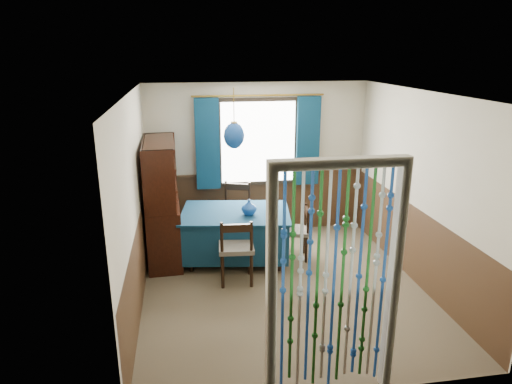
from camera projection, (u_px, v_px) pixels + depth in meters
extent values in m
plane|color=brown|center=(282.00, 287.00, 6.00)|extent=(4.00, 4.00, 0.00)
plane|color=silver|center=(286.00, 93.00, 5.26)|extent=(4.00, 4.00, 0.00)
plane|color=beige|center=(258.00, 160.00, 7.51)|extent=(3.60, 0.00, 3.60)
plane|color=beige|center=(337.00, 270.00, 3.74)|extent=(3.60, 0.00, 3.60)
plane|color=beige|center=(134.00, 204.00, 5.35)|extent=(0.00, 4.00, 4.00)
plane|color=beige|center=(420.00, 189.00, 5.90)|extent=(0.00, 4.00, 4.00)
plane|color=#3E2817|center=(258.00, 203.00, 7.72)|extent=(3.60, 0.00, 3.60)
plane|color=#3E2817|center=(332.00, 347.00, 3.98)|extent=(3.60, 0.00, 3.60)
plane|color=#3E2817|center=(141.00, 262.00, 5.58)|extent=(0.00, 4.00, 4.00)
plane|color=#3E2817|center=(413.00, 243.00, 6.12)|extent=(0.00, 4.00, 4.00)
cube|color=black|center=(258.00, 142.00, 7.38)|extent=(1.32, 0.12, 1.42)
cube|color=#0D2E47|center=(236.00, 233.00, 6.67)|extent=(1.62, 1.22, 0.59)
cube|color=#0D2E47|center=(235.00, 213.00, 6.58)|extent=(1.69, 1.29, 0.03)
cylinder|color=black|center=(192.00, 266.00, 6.41)|extent=(0.07, 0.07, 0.14)
cylinder|color=black|center=(279.00, 266.00, 6.42)|extent=(0.07, 0.07, 0.14)
cylinder|color=black|center=(197.00, 244.00, 7.13)|extent=(0.07, 0.07, 0.14)
cylinder|color=black|center=(276.00, 244.00, 7.14)|extent=(0.07, 0.07, 0.14)
cylinder|color=black|center=(223.00, 272.00, 5.90)|extent=(0.05, 0.05, 0.47)
cylinder|color=black|center=(251.00, 271.00, 5.93)|extent=(0.05, 0.05, 0.47)
cylinder|color=black|center=(222.00, 260.00, 6.24)|extent=(0.05, 0.05, 0.47)
cylinder|color=black|center=(249.00, 259.00, 6.27)|extent=(0.05, 0.05, 0.47)
cube|color=#5B5549|center=(236.00, 247.00, 6.01)|extent=(0.49, 0.47, 0.06)
cube|color=black|center=(237.00, 228.00, 5.73)|extent=(0.40, 0.07, 0.10)
cylinder|color=black|center=(222.00, 239.00, 5.75)|extent=(0.04, 0.04, 0.45)
cylinder|color=black|center=(251.00, 238.00, 5.78)|extent=(0.04, 0.04, 0.45)
cylinder|color=black|center=(249.00, 224.00, 7.51)|extent=(0.05, 0.05, 0.48)
cylinder|color=black|center=(226.00, 222.00, 7.58)|extent=(0.05, 0.05, 0.48)
cylinder|color=black|center=(245.00, 232.00, 7.17)|extent=(0.05, 0.05, 0.48)
cylinder|color=black|center=(221.00, 230.00, 7.23)|extent=(0.05, 0.05, 0.48)
cube|color=#5B5549|center=(235.00, 211.00, 7.29)|extent=(0.59, 0.58, 0.06)
cube|color=black|center=(238.00, 187.00, 7.37)|extent=(0.40, 0.17, 0.11)
cylinder|color=black|center=(249.00, 196.00, 7.38)|extent=(0.04, 0.04, 0.47)
cylinder|color=black|center=(226.00, 195.00, 7.45)|extent=(0.04, 0.04, 0.47)
cylinder|color=black|center=(171.00, 239.00, 6.93)|extent=(0.04, 0.04, 0.45)
cylinder|color=black|center=(164.00, 249.00, 6.59)|extent=(0.04, 0.04, 0.45)
cylinder|color=black|center=(193.00, 240.00, 6.89)|extent=(0.04, 0.04, 0.45)
cylinder|color=black|center=(187.00, 250.00, 6.55)|extent=(0.04, 0.04, 0.45)
cube|color=#5B5549|center=(178.00, 228.00, 6.66)|extent=(0.53, 0.54, 0.06)
cube|color=black|center=(164.00, 206.00, 6.58)|extent=(0.14, 0.38, 0.10)
cylinder|color=black|center=(169.00, 211.00, 6.80)|extent=(0.04, 0.04, 0.44)
cylinder|color=black|center=(161.00, 220.00, 6.45)|extent=(0.04, 0.04, 0.44)
cylinder|color=black|center=(306.00, 250.00, 6.63)|extent=(0.04, 0.04, 0.41)
cylinder|color=black|center=(304.00, 241.00, 6.93)|extent=(0.04, 0.04, 0.41)
cylinder|color=black|center=(286.00, 250.00, 6.63)|extent=(0.04, 0.04, 0.41)
cylinder|color=black|center=(284.00, 241.00, 6.93)|extent=(0.04, 0.04, 0.41)
cube|color=#5B5549|center=(296.00, 231.00, 6.71)|extent=(0.44, 0.45, 0.05)
cube|color=black|center=(307.00, 212.00, 6.62)|extent=(0.09, 0.34, 0.09)
cylinder|color=black|center=(308.00, 224.00, 6.51)|extent=(0.04, 0.04, 0.40)
cylinder|color=black|center=(306.00, 216.00, 6.81)|extent=(0.04, 0.04, 0.40)
cube|color=black|center=(164.00, 229.00, 6.76)|extent=(0.52, 1.37, 0.88)
cube|color=black|center=(159.00, 184.00, 5.89)|extent=(0.42, 0.07, 0.88)
cube|color=black|center=(162.00, 161.00, 7.11)|extent=(0.42, 0.07, 0.88)
cube|color=black|center=(159.00, 142.00, 6.37)|extent=(0.47, 1.36, 0.04)
cube|color=black|center=(145.00, 172.00, 6.47)|extent=(0.08, 1.33, 0.88)
cube|color=black|center=(163.00, 180.00, 6.54)|extent=(0.41, 1.28, 0.02)
cube|color=black|center=(162.00, 160.00, 6.46)|extent=(0.41, 1.28, 0.02)
cylinder|color=olive|center=(234.00, 112.00, 6.15)|extent=(0.01, 0.01, 0.65)
ellipsoid|color=navy|center=(234.00, 136.00, 6.24)|extent=(0.29, 0.29, 0.36)
cylinder|color=olive|center=(234.00, 123.00, 6.19)|extent=(0.09, 0.09, 0.03)
imported|color=navy|center=(249.00, 208.00, 6.44)|extent=(0.26, 0.26, 0.20)
imported|color=beige|center=(164.00, 181.00, 6.35)|extent=(0.26, 0.26, 0.05)
imported|color=beige|center=(166.00, 187.00, 6.91)|extent=(0.22, 0.22, 0.20)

